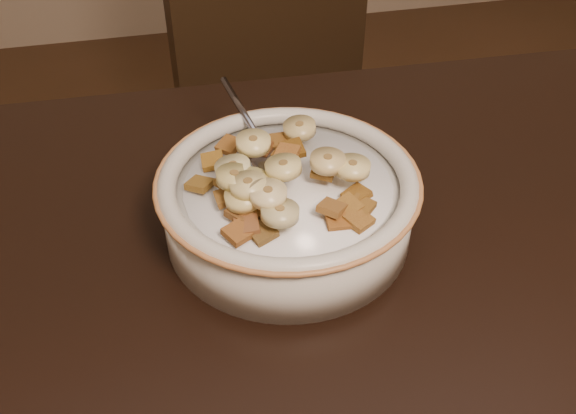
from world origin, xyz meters
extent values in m
cube|color=black|center=(0.00, 0.00, 0.73)|extent=(1.42, 0.94, 0.04)
cube|color=black|center=(-0.04, 0.73, 0.48)|extent=(0.51, 0.51, 0.96)
cylinder|color=silver|center=(-0.18, 0.16, 0.78)|extent=(0.23, 0.23, 0.05)
cylinder|color=white|center=(-0.18, 0.16, 0.80)|extent=(0.19, 0.19, 0.00)
ellipsoid|color=gray|center=(-0.19, 0.20, 0.81)|extent=(0.05, 0.06, 0.01)
cube|color=brown|center=(-0.15, 0.16, 0.82)|extent=(0.03, 0.03, 0.01)
cube|color=brown|center=(-0.23, 0.11, 0.81)|extent=(0.02, 0.02, 0.01)
cube|color=brown|center=(-0.22, 0.16, 0.82)|extent=(0.02, 0.02, 0.01)
cube|color=brown|center=(-0.22, 0.23, 0.81)|extent=(0.03, 0.03, 0.01)
cube|color=brown|center=(-0.24, 0.15, 0.82)|extent=(0.02, 0.02, 0.01)
cube|color=#916120|center=(-0.14, 0.12, 0.81)|extent=(0.03, 0.03, 0.01)
cube|color=brown|center=(-0.26, 0.18, 0.81)|extent=(0.03, 0.03, 0.01)
cube|color=olive|center=(-0.24, 0.21, 0.81)|extent=(0.02, 0.02, 0.01)
cube|color=brown|center=(-0.23, 0.17, 0.82)|extent=(0.03, 0.03, 0.01)
cube|color=brown|center=(-0.13, 0.12, 0.81)|extent=(0.03, 0.03, 0.01)
cube|color=brown|center=(-0.16, 0.11, 0.82)|extent=(0.03, 0.03, 0.01)
cube|color=brown|center=(-0.20, 0.21, 0.81)|extent=(0.03, 0.03, 0.01)
cube|color=#8F6217|center=(-0.13, 0.13, 0.81)|extent=(0.03, 0.03, 0.01)
cube|color=brown|center=(-0.22, 0.10, 0.81)|extent=(0.03, 0.03, 0.01)
cube|color=brown|center=(-0.23, 0.13, 0.81)|extent=(0.03, 0.03, 0.01)
cube|color=brown|center=(-0.18, 0.19, 0.82)|extent=(0.03, 0.03, 0.01)
cube|color=#936128|center=(-0.14, 0.10, 0.81)|extent=(0.03, 0.03, 0.01)
cube|color=brown|center=(-0.17, 0.19, 0.82)|extent=(0.02, 0.02, 0.01)
cube|color=brown|center=(-0.18, 0.18, 0.83)|extent=(0.03, 0.03, 0.01)
cube|color=brown|center=(-0.18, 0.22, 0.81)|extent=(0.02, 0.02, 0.01)
cube|color=brown|center=(-0.14, 0.17, 0.82)|extent=(0.02, 0.02, 0.01)
cube|color=#935D27|center=(-0.22, 0.13, 0.81)|extent=(0.02, 0.02, 0.01)
cube|color=brown|center=(-0.24, 0.10, 0.81)|extent=(0.03, 0.03, 0.01)
cube|color=olive|center=(-0.23, 0.17, 0.82)|extent=(0.03, 0.03, 0.01)
cube|color=brown|center=(-0.15, 0.11, 0.81)|extent=(0.02, 0.02, 0.01)
cylinder|color=beige|center=(-0.15, 0.16, 0.83)|extent=(0.03, 0.03, 0.01)
cylinder|color=beige|center=(-0.23, 0.17, 0.83)|extent=(0.04, 0.04, 0.01)
cylinder|color=#F2DA84|center=(-0.21, 0.19, 0.84)|extent=(0.04, 0.04, 0.01)
cylinder|color=beige|center=(-0.22, 0.15, 0.83)|extent=(0.03, 0.03, 0.01)
cylinder|color=tan|center=(-0.16, 0.22, 0.82)|extent=(0.03, 0.03, 0.01)
cylinder|color=#F1E49C|center=(-0.21, 0.12, 0.83)|extent=(0.04, 0.04, 0.01)
cylinder|color=#D4BB7E|center=(-0.19, 0.15, 0.84)|extent=(0.04, 0.04, 0.01)
cylinder|color=#CDC187|center=(-0.20, 0.11, 0.83)|extent=(0.03, 0.04, 0.01)
cylinder|color=#E7DD87|center=(-0.22, 0.14, 0.83)|extent=(0.04, 0.04, 0.01)
cylinder|color=#F4DE80|center=(-0.23, 0.13, 0.82)|extent=(0.04, 0.04, 0.01)
cylinder|color=#F7EC91|center=(-0.13, 0.15, 0.83)|extent=(0.04, 0.04, 0.01)
cylinder|color=#CEC475|center=(-0.23, 0.15, 0.83)|extent=(0.04, 0.04, 0.01)
camera|label=1|loc=(-0.28, -0.27, 1.16)|focal=40.00mm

